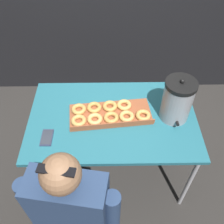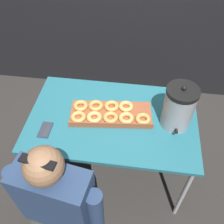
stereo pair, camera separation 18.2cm
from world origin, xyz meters
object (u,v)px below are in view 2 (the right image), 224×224
Objects in this scene: donut_box at (109,113)px; person_seated at (59,206)px; coffee_urn at (179,107)px; cell_phone at (45,130)px.

donut_box is 0.54× the size of person_seated.
person_seated is at bearing -138.38° from coffee_urn.
donut_box is at bearing 179.11° from coffee_urn.
cell_phone is 0.53m from person_seated.
person_seated is at bearing -65.70° from cell_phone.
donut_box is at bearing -100.76° from person_seated.
coffee_urn is 0.31× the size of person_seated.
donut_box is 4.47× the size of cell_phone.
coffee_urn is 2.52× the size of cell_phone.
donut_box is 0.51m from coffee_urn.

